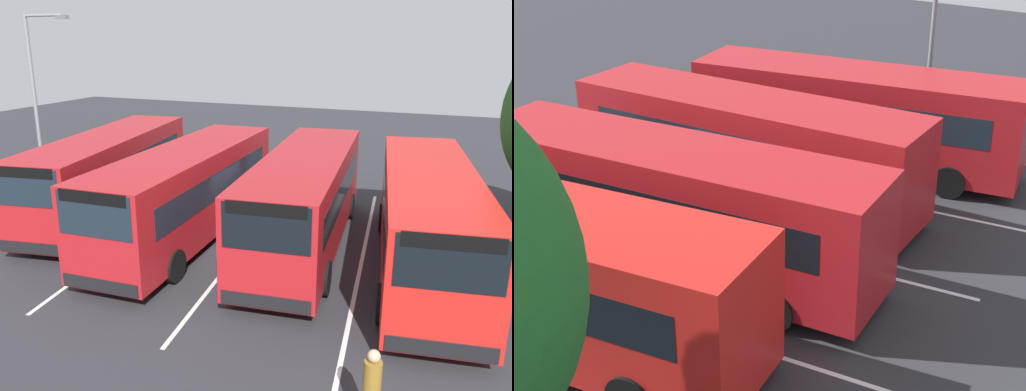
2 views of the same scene
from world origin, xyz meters
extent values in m
plane|color=#2B2B30|center=(0.00, 0.00, 0.00)|extent=(68.37, 68.37, 0.00)
cube|color=#AD191E|center=(-0.63, -6.24, 1.75)|extent=(10.59, 4.27, 2.81)
cube|color=#19232D|center=(4.40, -5.33, 2.50)|extent=(0.50, 2.18, 1.18)
cube|color=#19232D|center=(-0.85, -5.04, 2.08)|extent=(8.54, 1.61, 0.90)
cube|color=#19232D|center=(-0.42, -7.43, 2.08)|extent=(8.54, 1.61, 0.90)
cube|color=black|center=(4.42, -5.33, 2.97)|extent=(0.45, 1.98, 0.32)
cube|color=black|center=(4.43, -5.33, 0.56)|extent=(0.50, 2.28, 0.36)
cylinder|color=black|center=(2.41, -4.49, 0.49)|extent=(1.02, 0.45, 0.98)
cylinder|color=black|center=(2.82, -6.82, 0.49)|extent=(1.02, 0.45, 0.98)
cylinder|color=black|center=(-4.09, -5.65, 0.49)|extent=(1.02, 0.45, 0.98)
cylinder|color=black|center=(-3.67, -7.98, 0.49)|extent=(1.02, 0.45, 0.98)
cube|color=#AD191E|center=(0.54, -2.03, 1.75)|extent=(10.43, 3.01, 2.81)
cube|color=#19232D|center=(5.65, -1.78, 2.50)|extent=(0.23, 2.20, 1.18)
cube|color=#19232D|center=(0.48, -0.82, 2.08)|extent=(8.66, 0.51, 0.90)
cube|color=#19232D|center=(0.60, -3.25, 2.08)|extent=(8.66, 0.51, 0.90)
cube|color=black|center=(5.67, -1.78, 2.97)|extent=(0.20, 2.00, 0.32)
cube|color=black|center=(5.68, -1.78, 0.56)|extent=(0.21, 2.30, 0.36)
cylinder|color=black|center=(3.78, -0.68, 0.49)|extent=(1.00, 0.33, 0.98)
cylinder|color=black|center=(3.90, -3.05, 0.49)|extent=(1.00, 0.33, 0.98)
cylinder|color=black|center=(-2.81, -1.02, 0.49)|extent=(1.00, 0.33, 0.98)
cylinder|color=black|center=(-2.70, -3.38, 0.49)|extent=(1.00, 0.33, 0.98)
cube|color=#AD191E|center=(-0.24, 1.96, 1.75)|extent=(10.54, 3.69, 2.81)
cube|color=black|center=(-0.38, 3.17, 2.08)|extent=(8.61, 1.10, 0.90)
cube|color=black|center=(-0.10, 0.75, 2.08)|extent=(8.61, 1.10, 0.90)
cube|color=black|center=(4.87, 2.57, 0.56)|extent=(0.37, 2.29, 0.36)
cylinder|color=black|center=(2.90, 3.53, 0.49)|extent=(1.01, 0.39, 0.98)
cylinder|color=black|center=(3.18, 1.17, 0.49)|extent=(1.01, 0.39, 0.98)
cylinder|color=black|center=(-3.66, 2.75, 0.49)|extent=(1.01, 0.39, 0.98)
cylinder|color=black|center=(-3.38, 0.39, 0.49)|extent=(1.01, 0.39, 0.98)
cube|color=red|center=(0.27, 5.87, 1.75)|extent=(10.58, 4.12, 2.81)
cube|color=black|center=(0.46, 4.67, 2.08)|extent=(8.56, 1.47, 0.90)
cylinder|color=black|center=(-2.80, 4.17, 0.49)|extent=(1.02, 0.43, 0.98)
cylinder|color=gray|center=(-1.28, -10.26, 3.85)|extent=(0.16, 0.16, 7.69)
cube|color=silver|center=(0.00, -4.01, 0.00)|extent=(13.78, 1.78, 0.01)
cube|color=silver|center=(0.00, 0.00, 0.00)|extent=(13.78, 1.78, 0.01)
cube|color=silver|center=(0.00, 4.01, 0.00)|extent=(13.78, 1.78, 0.01)
camera|label=1|loc=(15.65, 6.77, 6.86)|focal=36.78mm
camera|label=2|loc=(-11.22, 13.84, 9.34)|focal=52.97mm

